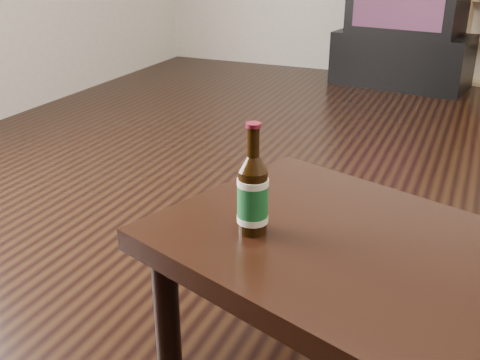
% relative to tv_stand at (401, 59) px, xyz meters
% --- Properties ---
extents(floor, '(5.00, 6.00, 0.01)m').
position_rel_tv_stand_xyz_m(floor, '(0.47, -2.70, -0.19)').
color(floor, black).
rests_on(floor, ground).
extents(tv_stand, '(0.99, 0.60, 0.37)m').
position_rel_tv_stand_xyz_m(tv_stand, '(0.00, 0.00, 0.00)').
color(tv_stand, black).
rests_on(tv_stand, floor).
extents(coffee_table, '(1.20, 0.93, 0.40)m').
position_rel_tv_stand_xyz_m(coffee_table, '(0.46, -3.17, 0.16)').
color(coffee_table, black).
rests_on(coffee_table, floor).
extents(beer_bottle, '(0.09, 0.09, 0.25)m').
position_rel_tv_stand_xyz_m(beer_bottle, '(0.14, -3.18, 0.30)').
color(beer_bottle, black).
rests_on(beer_bottle, coffee_table).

